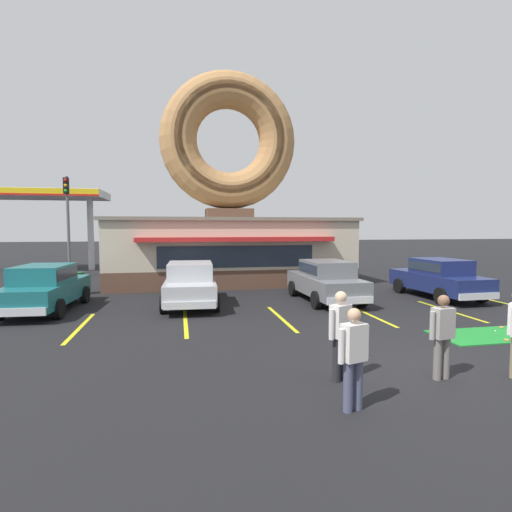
# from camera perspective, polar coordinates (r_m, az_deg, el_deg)

# --- Properties ---
(ground_plane) EXTENTS (160.00, 160.00, 0.00)m
(ground_plane) POSITION_cam_1_polar(r_m,az_deg,el_deg) (9.16, 23.73, -14.60)
(ground_plane) COLOR black
(donut_shop_building) EXTENTS (12.30, 6.75, 10.96)m
(donut_shop_building) POSITION_cam_1_polar(r_m,az_deg,el_deg) (21.23, -3.88, 6.40)
(donut_shop_building) COLOR brown
(donut_shop_building) RESTS_ON ground
(putting_mat) EXTENTS (4.16, 1.50, 0.03)m
(putting_mat) POSITION_cam_1_polar(r_m,az_deg,el_deg) (12.92, 32.50, -9.38)
(putting_mat) COLOR #1E842D
(putting_mat) RESTS_ON ground
(mini_donut_near_left) EXTENTS (0.13, 0.13, 0.04)m
(mini_donut_near_left) POSITION_cam_1_polar(r_m,az_deg,el_deg) (12.09, 32.16, -10.10)
(mini_donut_near_left) COLOR #D17F47
(mini_donut_near_left) RESTS_ON putting_mat
(mini_donut_mid_centre) EXTENTS (0.13, 0.13, 0.04)m
(mini_donut_mid_centre) POSITION_cam_1_polar(r_m,az_deg,el_deg) (13.48, 31.64, -8.66)
(mini_donut_mid_centre) COLOR #D17F47
(mini_donut_mid_centre) RESTS_ON putting_mat
(golf_ball) EXTENTS (0.04, 0.04, 0.04)m
(golf_ball) POSITION_cam_1_polar(r_m,az_deg,el_deg) (12.92, 31.00, -9.16)
(golf_ball) COLOR white
(golf_ball) RESTS_ON putting_mat
(car_navy) EXTENTS (2.10, 4.62, 1.60)m
(car_navy) POSITION_cam_1_polar(r_m,az_deg,el_deg) (18.02, 24.64, -2.69)
(car_navy) COLOR navy
(car_navy) RESTS_ON ground
(car_teal) EXTENTS (2.20, 4.66, 1.60)m
(car_teal) POSITION_cam_1_polar(r_m,az_deg,el_deg) (15.56, -27.89, -3.81)
(car_teal) COLOR #196066
(car_teal) RESTS_ON ground
(car_silver) EXTENTS (2.12, 4.63, 1.60)m
(car_silver) POSITION_cam_1_polar(r_m,az_deg,el_deg) (14.97, -9.36, -3.68)
(car_silver) COLOR #B2B5BA
(car_silver) RESTS_ON ground
(car_grey) EXTENTS (2.06, 4.60, 1.60)m
(car_grey) POSITION_cam_1_polar(r_m,az_deg,el_deg) (15.80, 9.92, -3.27)
(car_grey) COLOR slate
(car_grey) RESTS_ON ground
(pedestrian_hooded_kid) EXTENTS (0.59, 0.29, 1.62)m
(pedestrian_hooded_kid) POSITION_cam_1_polar(r_m,az_deg,el_deg) (8.46, 25.10, -9.91)
(pedestrian_hooded_kid) COLOR slate
(pedestrian_hooded_kid) RESTS_ON ground
(pedestrian_leather_jacket_man) EXTENTS (0.54, 0.39, 1.70)m
(pedestrian_leather_jacket_man) POSITION_cam_1_polar(r_m,az_deg,el_deg) (7.76, 11.96, -10.46)
(pedestrian_leather_jacket_man) COLOR #232328
(pedestrian_leather_jacket_man) RESTS_ON ground
(pedestrian_clipboard_woman) EXTENTS (0.57, 0.34, 1.64)m
(pedestrian_clipboard_woman) POSITION_cam_1_polar(r_m,az_deg,el_deg) (6.60, 13.77, -13.48)
(pedestrian_clipboard_woman) COLOR #474C66
(pedestrian_clipboard_woman) RESTS_ON ground
(trash_bin) EXTENTS (0.57, 0.57, 0.97)m
(trash_bin) POSITION_cam_1_polar(r_m,az_deg,el_deg) (18.79, -24.10, -3.55)
(trash_bin) COLOR #1E662D
(trash_bin) RESTS_ON ground
(traffic_light_pole) EXTENTS (0.28, 0.47, 5.80)m
(traffic_light_pole) POSITION_cam_1_polar(r_m,az_deg,el_deg) (25.36, -25.33, 5.57)
(traffic_light_pole) COLOR #595B60
(traffic_light_pole) RESTS_ON ground
(gas_station_canopy) EXTENTS (9.00, 4.46, 5.30)m
(gas_station_canopy) POSITION_cam_1_polar(r_m,az_deg,el_deg) (30.10, -29.27, 7.35)
(gas_station_canopy) COLOR silver
(gas_station_canopy) RESTS_ON ground
(parking_stripe_far_left) EXTENTS (0.12, 3.60, 0.01)m
(parking_stripe_far_left) POSITION_cam_1_polar(r_m,az_deg,el_deg) (12.76, -23.81, -9.30)
(parking_stripe_far_left) COLOR yellow
(parking_stripe_far_left) RESTS_ON ground
(parking_stripe_left) EXTENTS (0.12, 3.60, 0.01)m
(parking_stripe_left) POSITION_cam_1_polar(r_m,az_deg,el_deg) (12.44, -10.03, -9.35)
(parking_stripe_left) COLOR yellow
(parking_stripe_left) RESTS_ON ground
(parking_stripe_mid_left) EXTENTS (0.12, 3.60, 0.01)m
(parking_stripe_mid_left) POSITION_cam_1_polar(r_m,az_deg,el_deg) (12.84, 3.64, -8.87)
(parking_stripe_mid_left) COLOR yellow
(parking_stripe_mid_left) RESTS_ON ground
(parking_stripe_centre) EXTENTS (0.12, 3.60, 0.01)m
(parking_stripe_centre) POSITION_cam_1_polar(r_m,az_deg,el_deg) (13.89, 15.83, -8.03)
(parking_stripe_centre) COLOR yellow
(parking_stripe_centre) RESTS_ON ground
(parking_stripe_mid_right) EXTENTS (0.12, 3.60, 0.01)m
(parking_stripe_mid_right) POSITION_cam_1_polar(r_m,az_deg,el_deg) (15.46, 25.88, -7.06)
(parking_stripe_mid_right) COLOR yellow
(parking_stripe_mid_right) RESTS_ON ground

